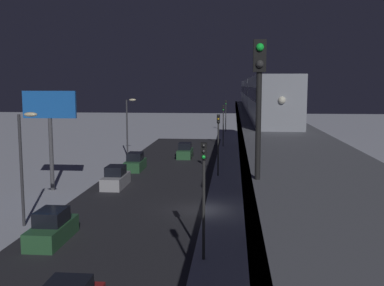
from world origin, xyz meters
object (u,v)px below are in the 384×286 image
at_px(sedan_silver, 116,178).
at_px(traffic_light_far, 223,119).
at_px(subway_train, 257,93).
at_px(rail_signal, 259,85).
at_px(traffic_light_distant, 226,111).
at_px(traffic_light_near, 204,184).
at_px(traffic_light_mid, 218,136).
at_px(commercial_billboard, 50,114).
at_px(sedan_green, 185,152).
at_px(sedan_green_2, 135,163).
at_px(sedan_green_3, 52,229).

bearing_deg(sedan_silver, traffic_light_far, -107.72).
distance_m(subway_train, rail_signal, 41.55).
distance_m(traffic_light_far, traffic_light_distant, 23.04).
bearing_deg(sedan_silver, traffic_light_near, 118.74).
bearing_deg(traffic_light_mid, commercial_billboard, 28.40).
bearing_deg(rail_signal, sedan_green, -81.23).
bearing_deg(traffic_light_distant, sedan_silver, 79.89).
bearing_deg(sedan_green, traffic_light_mid, -67.80).
xyz_separation_m(sedan_green_2, traffic_light_mid, (-9.30, 2.35, 3.40)).
height_order(sedan_green_2, sedan_silver, same).
relative_size(traffic_light_far, commercial_billboard, 0.72).
bearing_deg(rail_signal, sedan_green_3, -47.19).
bearing_deg(sedan_green_3, traffic_light_near, 167.71).
relative_size(subway_train, traffic_light_far, 8.67).
distance_m(rail_signal, traffic_light_mid, 33.94).
distance_m(rail_signal, sedan_green_2, 38.59).
bearing_deg(sedan_green_3, subway_train, -115.18).
bearing_deg(sedan_green, traffic_light_distant, 82.25).
distance_m(traffic_light_mid, traffic_light_far, 23.04).
relative_size(sedan_green, traffic_light_near, 0.64).
relative_size(sedan_green, traffic_light_mid, 0.64).
relative_size(sedan_green_3, traffic_light_distant, 0.70).
bearing_deg(traffic_light_far, sedan_green, 67.81).
bearing_deg(traffic_light_far, sedan_silver, 72.28).
bearing_deg(traffic_light_far, commercial_billboard, 64.69).
height_order(traffic_light_far, commercial_billboard, commercial_billboard).
bearing_deg(rail_signal, traffic_light_distant, -88.39).
height_order(traffic_light_far, traffic_light_distant, same).
distance_m(subway_train, sedan_green_2, 16.63).
relative_size(traffic_light_near, traffic_light_far, 1.00).
distance_m(sedan_green_3, traffic_light_mid, 23.23).
bearing_deg(subway_train, traffic_light_distant, -83.48).
bearing_deg(traffic_light_near, commercial_billboard, -45.95).
height_order(sedan_green_2, traffic_light_far, traffic_light_far).
distance_m(sedan_green_3, traffic_light_near, 10.11).
relative_size(sedan_green_2, traffic_light_distant, 0.65).
relative_size(sedan_silver, commercial_billboard, 0.51).
bearing_deg(traffic_light_distant, commercial_billboard, 74.83).
xyz_separation_m(sedan_green_3, sedan_silver, (0.00, -14.93, 0.00)).
height_order(sedan_green_2, commercial_billboard, commercial_billboard).
height_order(sedan_green, sedan_green_3, same).
bearing_deg(sedan_green, traffic_light_far, 67.81).
xyz_separation_m(subway_train, sedan_green, (9.05, -3.50, -7.64)).
bearing_deg(subway_train, sedan_green, -21.15).
height_order(sedan_green_3, traffic_light_mid, traffic_light_mid).
bearing_deg(sedan_green, traffic_light_near, -82.25).
bearing_deg(subway_train, traffic_light_near, 82.03).
bearing_deg(sedan_silver, traffic_light_distant, -100.11).
bearing_deg(subway_train, sedan_green_2, 22.55).
bearing_deg(sedan_green_3, rail_signal, 132.81).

